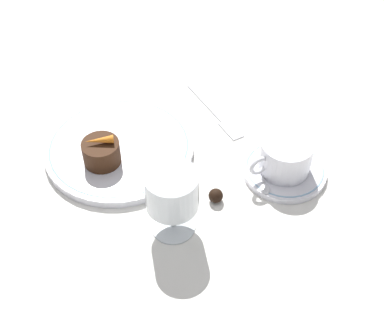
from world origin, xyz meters
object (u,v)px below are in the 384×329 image
fork (219,116)px  dessert_cake (101,152)px  wine_glass (172,194)px  coffee_cup (285,155)px  dinner_plate (119,148)px

fork → dessert_cake: size_ratio=2.84×
wine_glass → fork: wine_glass is taller
coffee_cup → dessert_cake: 0.29m
coffee_cup → dessert_cake: bearing=-31.1°
dinner_plate → coffee_cup: bearing=141.0°
wine_glass → fork: size_ratio=0.65×
wine_glass → fork: (-0.18, -0.18, -0.07)m
dessert_cake → dinner_plate: bearing=-150.6°
wine_glass → dessert_cake: bearing=-75.0°
coffee_cup → fork: 0.17m
dinner_plate → dessert_cake: dessert_cake is taller
wine_glass → dessert_cake: 0.17m
dinner_plate → wine_glass: wine_glass is taller
dinner_plate → dessert_cake: (0.04, 0.02, 0.03)m
coffee_cup → dessert_cake: (0.25, -0.15, -0.01)m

